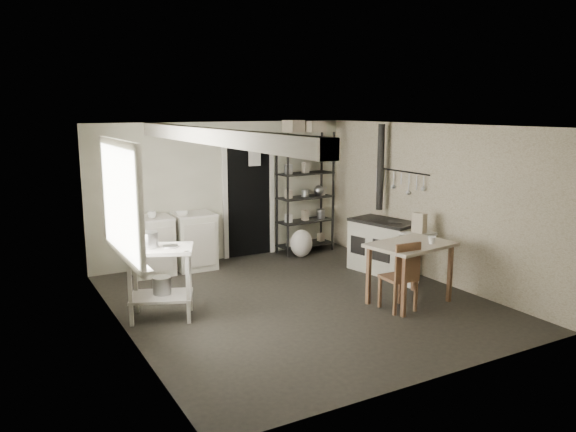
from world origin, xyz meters
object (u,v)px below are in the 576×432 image
work_table (409,275)px  flour_sack (301,243)px  chair (398,272)px  base_cabinets (173,242)px  prep_table (161,286)px  stove (384,244)px  stockpot (148,243)px  shelf_rack (305,199)px

work_table → flour_sack: work_table is taller
chair → base_cabinets: bearing=125.4°
prep_table → stove: bearing=4.0°
stockpot → shelf_rack: shelf_rack is taller
stockpot → stove: 3.77m
chair → flour_sack: bearing=88.0°
base_cabinets → work_table: size_ratio=1.28×
stockpot → flour_sack: (3.06, 1.59, -0.70)m
flour_sack → stove: bearing=-64.5°
stockpot → chair: bearing=-23.4°
base_cabinets → stockpot: bearing=-114.8°
prep_table → stockpot: stockpot is taller
prep_table → base_cabinets: 2.03m
base_cabinets → work_table: bearing=-51.8°
stockpot → shelf_rack: size_ratio=0.13×
stockpot → chair: (2.82, -1.22, -0.45)m
prep_table → work_table: size_ratio=0.84×
stove → flour_sack: size_ratio=2.19×
prep_table → base_cabinets: bearing=68.0°
shelf_rack → chair: (-0.49, -3.10, -0.46)m
prep_table → stockpot: bearing=157.5°
stove → chair: (-0.91, -1.42, 0.04)m
chair → prep_table: bearing=159.6°
prep_table → work_table: bearing=-19.3°
shelf_rack → stove: size_ratio=2.04×
prep_table → chair: (2.69, -1.17, 0.08)m
work_table → chair: size_ratio=1.17×
stockpot → chair: 3.11m
stockpot → flour_sack: stockpot is taller
base_cabinets → shelf_rack: (2.43, 0.05, 0.49)m
stockpot → work_table: stockpot is taller
stove → work_table: (-0.61, -1.30, -0.06)m
stockpot → work_table: (3.11, -1.10, -0.56)m
base_cabinets → stove: size_ratio=1.31×
stove → chair: 1.69m
stockpot → flour_sack: 3.52m
stove → chair: chair is taller
prep_table → flour_sack: 3.37m
prep_table → shelf_rack: 3.77m
work_table → stove: bearing=64.7°
prep_table → base_cabinets: base_cabinets is taller
stockpot → base_cabinets: bearing=64.2°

